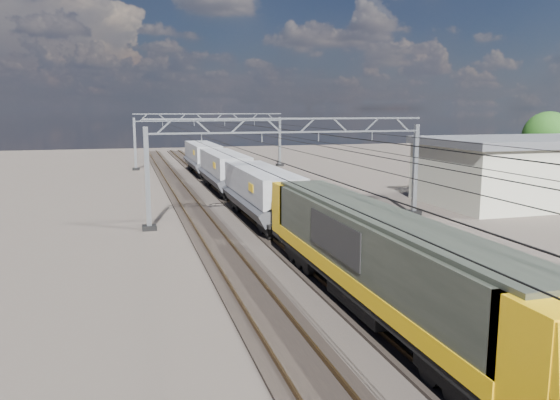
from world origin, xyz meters
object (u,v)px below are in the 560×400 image
object	(u,v)px
catenary_gantry_mid	(291,165)
hopper_wagon_mid	(224,169)
industrial_shed	(537,170)
tree_far	(552,139)
locomotive	(377,256)
hopper_wagon_third	(203,156)
hopper_wagon_lead	(261,190)
catenary_gantry_far	(210,138)

from	to	relation	value
catenary_gantry_mid	hopper_wagon_mid	size ratio (longest dim) A/B	1.53
catenary_gantry_mid	hopper_wagon_mid	xyz separation A→B (m)	(-2.00, 14.41, -1.67)
industrial_shed	tree_far	bearing A→B (deg)	43.12
locomotive	hopper_wagon_third	world-z (taller)	locomotive
hopper_wagon_third	tree_far	distance (m)	37.48
locomotive	industrial_shed	bearing A→B (deg)	39.08
tree_far	locomotive	bearing A→B (deg)	-139.84
locomotive	hopper_wagon_third	distance (m)	46.10
catenary_gantry_mid	hopper_wagon_mid	distance (m)	14.64
hopper_wagon_lead	industrial_shed	distance (m)	24.07
hopper_wagon_mid	hopper_wagon_third	world-z (taller)	same
locomotive	catenary_gantry_mid	bearing A→B (deg)	83.48
hopper_wagon_third	hopper_wagon_lead	bearing A→B (deg)	-90.00
catenary_gantry_mid	hopper_wagon_mid	world-z (taller)	catenary_gantry_mid
catenary_gantry_far	hopper_wagon_third	world-z (taller)	catenary_gantry_far
hopper_wagon_lead	tree_far	distance (m)	33.80
catenary_gantry_far	hopper_wagon_third	distance (m)	7.84
hopper_wagon_third	industrial_shed	size ratio (longest dim) A/B	0.70
catenary_gantry_mid	hopper_wagon_lead	bearing A→B (deg)	174.06
locomotive	hopper_wagon_mid	world-z (taller)	locomotive
hopper_wagon_lead	hopper_wagon_third	size ratio (longest dim) A/B	1.00
hopper_wagon_mid	locomotive	bearing A→B (deg)	-90.00
catenary_gantry_far	hopper_wagon_lead	size ratio (longest dim) A/B	1.53
hopper_wagon_lead	industrial_shed	bearing A→B (deg)	4.27
locomotive	hopper_wagon_mid	bearing A→B (deg)	90.00
locomotive	hopper_wagon_mid	xyz separation A→B (m)	(-0.00, 31.90, -0.09)
hopper_wagon_lead	hopper_wagon_third	world-z (taller)	same
catenary_gantry_mid	hopper_wagon_mid	bearing A→B (deg)	97.90
catenary_gantry_far	tree_far	world-z (taller)	tree_far
catenary_gantry_mid	catenary_gantry_far	distance (m)	36.00
hopper_wagon_third	industrial_shed	xyz separation A→B (m)	(24.00, -26.61, 0.49)
hopper_wagon_lead	tree_far	world-z (taller)	tree_far
catenary_gantry_far	tree_far	xyz separation A→B (m)	(30.32, -26.21, 0.85)
catenary_gantry_far	industrial_shed	distance (m)	40.51
catenary_gantry_far	catenary_gantry_mid	bearing A→B (deg)	-90.00
hopper_wagon_third	industrial_shed	bearing A→B (deg)	-47.95
locomotive	industrial_shed	size ratio (longest dim) A/B	1.13
catenary_gantry_mid	locomotive	bearing A→B (deg)	-96.52
catenary_gantry_mid	hopper_wagon_third	bearing A→B (deg)	94.00
hopper_wagon_lead	hopper_wagon_third	bearing A→B (deg)	90.00
catenary_gantry_mid	industrial_shed	world-z (taller)	catenary_gantry_mid
industrial_shed	catenary_gantry_mid	bearing A→B (deg)	-174.81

